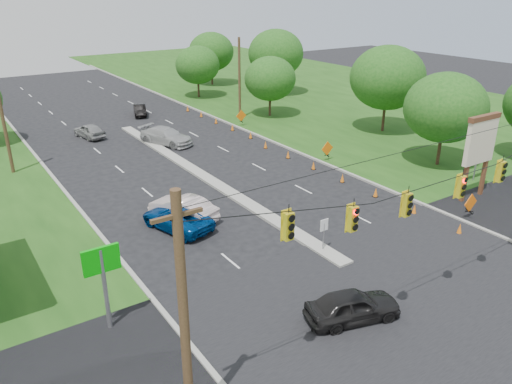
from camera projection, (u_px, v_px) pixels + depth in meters
ground at (404, 302)px, 24.18m from camera, size 160.00×160.00×0.00m
grass_right at (447, 124)px, 54.91m from camera, size 40.00×160.00×0.06m
cross_street at (404, 302)px, 24.18m from camera, size 160.00×14.00×0.02m
curb_left at (44, 167)px, 42.04m from camera, size 0.25×110.00×0.16m
curb_right at (246, 131)px, 52.39m from camera, size 0.25×110.00×0.16m
median at (201, 175)px, 40.31m from camera, size 1.00×34.00×0.18m
median_sign at (324, 229)px, 28.23m from camera, size 0.55×0.06×2.05m
signal_span at (434, 217)px, 21.48m from camera, size 25.60×0.32×9.00m
utility_pole_far_left at (3, 119)px, 39.08m from camera, size 0.28×0.28×9.00m
utility_pole_far_right at (239, 79)px, 55.73m from camera, size 0.28×0.28×9.00m
pylon_sign at (480, 144)px, 34.74m from camera, size 5.90×2.30×6.12m
cone_0 at (460, 229)px, 30.69m from camera, size 0.32×0.32×0.70m
cone_1 at (414, 209)px, 33.38m from camera, size 0.32×0.32×0.70m
cone_2 at (376, 192)px, 36.06m from camera, size 0.32×0.32×0.70m
cone_3 at (342, 178)px, 38.75m from camera, size 0.32×0.32×0.70m
cone_4 at (313, 165)px, 41.44m from camera, size 0.32×0.32×0.70m
cone_5 at (288, 154)px, 44.13m from camera, size 0.32×0.32×0.70m
cone_6 at (266, 145)px, 46.81m from camera, size 0.32×0.32×0.70m
cone_7 at (251, 135)px, 49.81m from camera, size 0.32×0.32×0.70m
cone_8 at (232, 127)px, 52.49m from camera, size 0.32×0.32×0.70m
cone_9 at (216, 120)px, 55.18m from camera, size 0.32×0.32×0.70m
cone_10 at (201, 114)px, 57.87m from camera, size 0.32×0.32×0.70m
cone_11 at (188, 108)px, 60.56m from camera, size 0.32×0.32×0.70m
work_sign_0 at (470, 204)px, 32.37m from camera, size 1.27×0.58×1.37m
work_sign_1 at (327, 149)px, 43.12m from camera, size 1.27×0.58×1.37m
work_sign_2 at (241, 116)px, 53.87m from camera, size 1.27×0.58×1.37m
tree_7 at (445, 108)px, 40.72m from camera, size 6.72×6.72×7.84m
tree_8 at (388, 78)px, 50.20m from camera, size 7.56×7.56×8.82m
tree_9 at (270, 79)px, 56.82m from camera, size 5.88×5.88×6.86m
tree_10 at (276, 53)px, 68.12m from camera, size 7.56×7.56×8.82m
tree_11 at (211, 52)px, 74.75m from camera, size 6.72×6.72×7.84m
tree_12 at (197, 65)px, 66.54m from camera, size 5.88×5.88×6.86m
black_sedan at (353, 306)px, 22.65m from camera, size 4.73×2.91×1.50m
white_sedan at (183, 208)px, 32.40m from camera, size 3.39×5.15×1.60m
blue_pickup at (177, 218)px, 31.25m from camera, size 3.61×5.48×1.40m
silver_car_far at (166, 136)px, 47.84m from camera, size 4.33×6.01×1.62m
silver_car_oncoming at (89, 131)px, 49.95m from camera, size 2.49×4.47×1.44m
dark_car_receding at (140, 110)px, 58.41m from camera, size 2.48×4.10×1.28m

